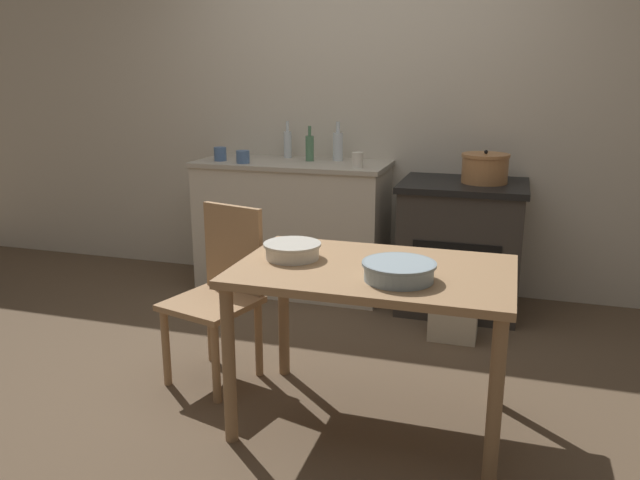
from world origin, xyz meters
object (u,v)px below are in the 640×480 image
object	(u,v)px
stove	(461,246)
bottle_far_left	(310,148)
mixing_bowl_small	(292,250)
work_table	(373,289)
cup_center_right	(243,157)
mixing_bowl_large	(399,270)
bottle_mid_left	(338,146)
stock_pot	(485,168)
flour_sack	(454,311)
bottle_left	(288,144)
chair	(221,290)
cup_center_left	(220,154)
cup_center	(357,160)

from	to	relation	value
stove	bottle_far_left	xyz separation A→B (m)	(-1.08, 0.10, 0.60)
mixing_bowl_small	work_table	bearing A→B (deg)	-3.38
bottle_far_left	cup_center_right	bearing A→B (deg)	-148.78
mixing_bowl_large	cup_center_right	distance (m)	2.10
bottle_far_left	bottle_mid_left	xyz separation A→B (m)	(0.18, 0.07, 0.01)
work_table	stock_pot	world-z (taller)	stock_pot
bottle_far_left	mixing_bowl_large	bearing A→B (deg)	-61.95
flour_sack	bottle_left	xyz separation A→B (m)	(-1.31, 0.75, 0.86)
mixing_bowl_large	bottle_far_left	bearing A→B (deg)	118.05
work_table	bottle_far_left	size ratio (longest dim) A/B	4.80
mixing_bowl_small	bottle_far_left	xyz separation A→B (m)	(-0.46, 1.66, 0.25)
stock_pot	mixing_bowl_large	world-z (taller)	stock_pot
stock_pot	cup_center_right	distance (m)	1.61
chair	bottle_left	distance (m)	1.69
stove	mixing_bowl_small	size ratio (longest dim) A/B	3.33
stove	bottle_far_left	distance (m)	1.24
work_table	cup_center_right	bearing A→B (deg)	130.79
chair	bottle_far_left	world-z (taller)	bottle_far_left
bottle_left	mixing_bowl_large	bearing A→B (deg)	-58.72
mixing_bowl_large	cup_center_right	bearing A→B (deg)	131.03
bottle_far_left	cup_center_left	xyz separation A→B (m)	(-0.61, -0.18, -0.05)
work_table	bottle_mid_left	world-z (taller)	bottle_mid_left
work_table	chair	size ratio (longest dim) A/B	1.32
cup_center_left	cup_center_right	world-z (taller)	cup_center_left
work_table	mixing_bowl_large	distance (m)	0.24
mixing_bowl_small	cup_center	bearing A→B (deg)	92.49
bottle_far_left	bottle_mid_left	world-z (taller)	bottle_mid_left
stove	chair	size ratio (longest dim) A/B	0.96
stove	cup_center_right	bearing A→B (deg)	-174.37
work_table	bottle_far_left	distance (m)	1.92
bottle_mid_left	cup_center_right	xyz separation A→B (m)	(-0.59, -0.32, -0.06)
mixing_bowl_small	bottle_mid_left	world-z (taller)	bottle_mid_left
mixing_bowl_large	bottle_mid_left	xyz separation A→B (m)	(-0.78, 1.89, 0.26)
chair	cup_center_left	bearing A→B (deg)	130.45
cup_center_left	bottle_mid_left	bearing A→B (deg)	17.53
flour_sack	bottle_far_left	size ratio (longest dim) A/B	1.40
stove	chair	distance (m)	1.74
bottle_far_left	mixing_bowl_small	bearing A→B (deg)	-74.41
stock_pot	cup_center	distance (m)	0.81
bottle_mid_left	cup_center_left	world-z (taller)	bottle_mid_left
stock_pot	stove	bearing A→B (deg)	-177.04
mixing_bowl_large	bottle_left	world-z (taller)	bottle_left
flour_sack	cup_center	distance (m)	1.15
bottle_left	work_table	bearing A→B (deg)	-59.84
bottle_left	cup_center	size ratio (longest dim) A/B	2.58
mixing_bowl_small	bottle_far_left	distance (m)	1.74
flour_sack	stove	bearing A→B (deg)	92.30
bottle_far_left	flour_sack	bearing A→B (deg)	-29.99
cup_center_left	cup_center	distance (m)	1.01
bottle_left	bottle_mid_left	size ratio (longest dim) A/B	0.97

